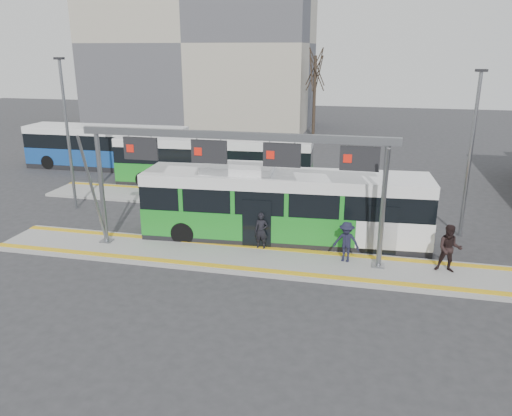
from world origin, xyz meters
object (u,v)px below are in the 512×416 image
at_px(gantry, 236,158).
at_px(passenger_c, 346,242).
at_px(passenger_b, 449,249).
at_px(hero_bus, 284,207).
at_px(passenger_a, 261,231).

relative_size(gantry, passenger_c, 7.68).
bearing_deg(passenger_b, hero_bus, 165.59).
bearing_deg(passenger_c, hero_bus, 154.82).
bearing_deg(passenger_c, passenger_a, -178.86).
bearing_deg(passenger_a, gantry, -132.91).
relative_size(passenger_b, passenger_c, 1.13).
bearing_deg(gantry, passenger_c, 3.26).
bearing_deg(passenger_a, passenger_c, -6.77).
distance_m(passenger_b, passenger_c, 3.94).
relative_size(hero_bus, passenger_b, 6.75).
bearing_deg(passenger_a, hero_bus, 67.34).
relative_size(hero_bus, passenger_a, 8.03).
xyz_separation_m(passenger_a, passenger_b, (7.61, -0.70, 0.15)).
relative_size(gantry, hero_bus, 1.01).
distance_m(gantry, hero_bus, 3.91).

